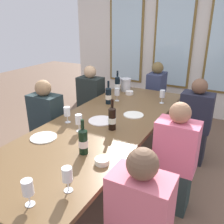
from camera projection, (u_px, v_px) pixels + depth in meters
The scene contains 25 objects.
ground_plane at pixel (104, 180), 2.83m from camera, with size 12.00×12.00×0.00m, color brown.
back_wall_with_windows at pixel (174, 36), 4.42m from camera, with size 4.23×0.10×2.90m.
dining_table at pixel (103, 128), 2.57m from camera, with size 1.03×2.83×0.74m.
white_plate_0 at pixel (44, 137), 2.23m from camera, with size 0.24×0.24×0.01m, color white.
white_plate_1 at pixel (101, 121), 2.59m from camera, with size 0.28×0.28×0.01m, color white.
white_plate_2 at pixel (134, 115), 2.74m from camera, with size 0.23×0.23×0.01m, color white.
metal_pitcher at pixel (126, 85), 3.61m from camera, with size 0.16×0.16×0.19m.
wine_bottle_0 at pixel (117, 84), 3.53m from camera, with size 0.08×0.08×0.32m.
wine_bottle_1 at pixel (112, 118), 2.36m from camera, with size 0.08×0.08×0.32m.
wine_bottle_2 at pixel (108, 95), 3.07m from camera, with size 0.08×0.08×0.30m.
wine_bottle_3 at pixel (83, 141), 1.94m from camera, with size 0.08×0.08×0.30m.
tasting_bowl_0 at pixel (102, 161), 1.84m from camera, with size 0.11×0.11×0.04m, color white.
tasting_bowl_1 at pixel (129, 93), 3.47m from camera, with size 0.11×0.11×0.05m, color white.
wine_glass_0 at pixel (119, 81), 3.74m from camera, with size 0.07×0.07×0.17m.
wine_glass_1 at pixel (67, 175), 1.51m from camera, with size 0.07×0.07×0.17m.
wine_glass_2 at pixel (79, 120), 2.32m from camera, with size 0.07×0.07×0.17m.
wine_glass_3 at pixel (162, 94), 3.09m from camera, with size 0.07×0.07×0.17m.
wine_glass_4 at pixel (28, 188), 1.40m from camera, with size 0.07×0.07×0.17m.
wine_glass_5 at pixel (67, 112), 2.52m from camera, with size 0.07×0.07×0.17m.
wine_glass_6 at pixel (117, 92), 3.17m from camera, with size 0.07×0.07×0.17m.
seated_person_2 at pixel (47, 126), 2.98m from camera, with size 0.38×0.24×1.11m.
seated_person_3 at pixel (175, 161), 2.26m from camera, with size 0.38×0.24×1.11m.
seated_person_4 at pixel (91, 103), 3.79m from camera, with size 0.38×0.24×1.11m.
seated_person_5 at pixel (195, 124), 3.04m from camera, with size 0.38×0.24×1.11m.
seated_person_6 at pixel (156, 97), 4.07m from camera, with size 0.24×0.38×1.11m.
Camera 1 is at (1.19, -2.00, 1.79)m, focal length 38.56 mm.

